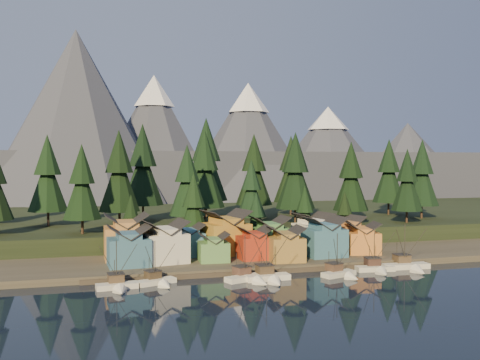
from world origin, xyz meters
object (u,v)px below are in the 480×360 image
object	(u,v)px
boat_3	(270,271)
boat_6	(409,261)
boat_2	(250,272)
house_front_0	(129,245)
boat_5	(377,263)
boat_1	(158,276)
boat_0	(118,279)
house_back_1	(189,239)
house_back_0	(126,235)
house_front_1	(165,240)
boat_4	(342,268)

from	to	relation	value
boat_3	boat_6	distance (m)	34.89
boat_6	boat_2	bearing A→B (deg)	-174.95
boat_3	house_front_0	xyz separation A→B (m)	(-27.70, 16.66, 4.13)
boat_5	boat_1	bearing A→B (deg)	-173.36
boat_2	boat_0	bearing A→B (deg)	159.98
boat_1	house_back_1	bearing A→B (deg)	45.16
boat_0	boat_3	size ratio (longest dim) A/B	0.93
boat_1	boat_6	xyz separation A→B (m)	(57.51, 0.12, 0.19)
boat_0	boat_2	bearing A→B (deg)	-5.99
house_back_1	boat_5	bearing A→B (deg)	-33.81
boat_5	house_front_0	size ratio (longest dim) A/B	1.12
boat_1	house_back_0	size ratio (longest dim) A/B	0.90
boat_1	boat_5	world-z (taller)	boat_5
boat_1	boat_3	xyz separation A→B (m)	(22.74, -2.69, 0.28)
boat_0	house_back_0	world-z (taller)	house_back_0
boat_1	boat_2	distance (m)	18.81
boat_2	house_back_0	bearing A→B (deg)	113.84
house_back_0	boat_0	bearing A→B (deg)	-98.45
boat_0	boat_1	world-z (taller)	boat_0
boat_6	house_front_0	world-z (taller)	house_front_0
boat_1	boat_5	distance (m)	49.09
boat_1	boat_5	bearing A→B (deg)	-20.97
boat_1	house_front_1	distance (m)	16.99
house_front_0	boat_4	bearing A→B (deg)	-24.75
boat_4	house_front_0	distance (m)	47.34
house_front_1	house_back_1	bearing A→B (deg)	35.66
boat_6	house_front_1	xyz separation A→B (m)	(-54.02, 15.82, 4.55)
house_front_1	house_back_1	distance (m)	9.52
boat_5	house_front_0	distance (m)	56.03
house_back_0	boat_4	bearing A→B (deg)	-31.64
house_front_1	boat_0	bearing A→B (deg)	-132.69
house_back_1	boat_2	bearing A→B (deg)	-74.03
boat_4	house_back_1	distance (m)	38.83
boat_3	house_back_0	xyz separation A→B (m)	(-27.81, 25.33, 5.07)
boat_2	house_back_1	size ratio (longest dim) A/B	1.33
boat_3	house_back_1	world-z (taller)	boat_3
house_front_1	boat_3	bearing A→B (deg)	-53.88
boat_0	boat_4	world-z (taller)	boat_0
boat_3	house_front_0	distance (m)	32.59
house_back_1	house_front_0	bearing A→B (deg)	-153.40
house_front_1	house_back_0	size ratio (longest dim) A/B	0.99
boat_3	boat_1	bearing A→B (deg)	170.03
boat_5	house_back_0	bearing A→B (deg)	163.99
boat_5	house_back_1	bearing A→B (deg)	156.43
boat_4	house_front_1	world-z (taller)	house_front_1
boat_1	boat_3	bearing A→B (deg)	-27.52
boat_3	house_back_1	distance (m)	28.56
boat_4	house_back_1	size ratio (longest dim) A/B	1.29
house_back_0	house_front_1	bearing A→B (deg)	-39.57
house_front_1	house_back_0	distance (m)	10.89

